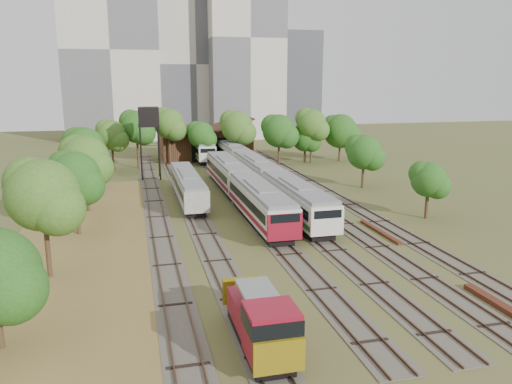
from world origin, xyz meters
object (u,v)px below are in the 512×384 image
object	(u,v)px
railcar_green_set	(256,171)
shunter_locomotive	(262,324)
water_tower	(149,119)
railcar_red_set	(241,186)

from	to	relation	value
railcar_green_set	shunter_locomotive	size ratio (longest dim) A/B	6.43
shunter_locomotive	water_tower	xyz separation A→B (m)	(-3.70, 50.63, 7.19)
shunter_locomotive	water_tower	bearing A→B (deg)	94.18
water_tower	railcar_red_set	bearing A→B (deg)	-61.80
shunter_locomotive	railcar_red_set	bearing A→B (deg)	79.55
railcar_green_set	shunter_locomotive	distance (m)	42.90
railcar_red_set	water_tower	distance (m)	21.61
railcar_green_set	water_tower	bearing A→B (deg)	146.97
railcar_green_set	water_tower	xyz separation A→B (m)	(-13.70, 8.91, 6.77)
water_tower	shunter_locomotive	bearing A→B (deg)	-85.82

